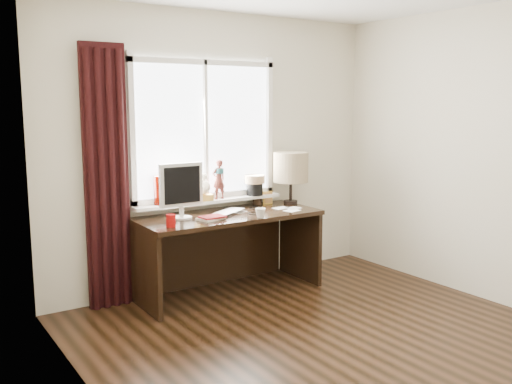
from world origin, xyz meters
TOP-DOWN VIEW (x-y plane):
  - floor at (0.00, 0.00)m, footprint 3.50×4.00m
  - wall_back at (0.00, 2.00)m, footprint 3.50×0.00m
  - wall_left at (-1.75, 0.00)m, footprint 0.00×4.00m
  - laptop at (-0.09, 1.65)m, footprint 0.43×0.38m
  - mug at (0.05, 1.33)m, footprint 0.13×0.13m
  - red_cup at (-0.77, 1.43)m, footprint 0.08×0.08m
  - window at (-0.14, 1.95)m, footprint 1.52×0.22m
  - curtain at (-1.13, 1.91)m, footprint 0.38×0.09m
  - desk at (-0.10, 1.73)m, footprint 1.70×0.70m
  - monitor at (-0.55, 1.68)m, footprint 0.40×0.18m
  - notebook_stack at (-0.35, 1.50)m, footprint 0.25×0.21m
  - brush_holder at (0.40, 1.91)m, footprint 0.09×0.09m
  - icon_frame at (0.49, 1.85)m, footprint 0.10×0.04m
  - table_lamp at (0.70, 1.76)m, footprint 0.35×0.35m
  - loose_papers at (0.50, 1.52)m, footprint 0.25×0.29m
  - desk_cables at (0.12, 1.64)m, footprint 0.40×0.37m

SIDE VIEW (x-z plane):
  - floor at x=0.00m, z-range 0.00..0.00m
  - desk at x=-0.10m, z-range 0.13..0.88m
  - loose_papers at x=0.50m, z-range 0.75..0.75m
  - desk_cables at x=0.12m, z-range 0.75..0.76m
  - laptop at x=-0.09m, z-range 0.75..0.78m
  - notebook_stack at x=-0.35m, z-range 0.75..0.78m
  - mug at x=0.05m, z-range 0.75..0.84m
  - red_cup at x=-0.77m, z-range 0.75..0.85m
  - brush_holder at x=0.40m, z-range 0.69..0.94m
  - icon_frame at x=0.49m, z-range 0.75..0.88m
  - monitor at x=-0.55m, z-range 0.78..1.27m
  - table_lamp at x=0.70m, z-range 0.85..1.37m
  - curtain at x=-1.13m, z-range -0.01..2.24m
  - wall_back at x=0.00m, z-range 0.00..2.60m
  - wall_left at x=-1.75m, z-range 0.00..2.60m
  - window at x=-0.14m, z-range 0.60..2.00m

